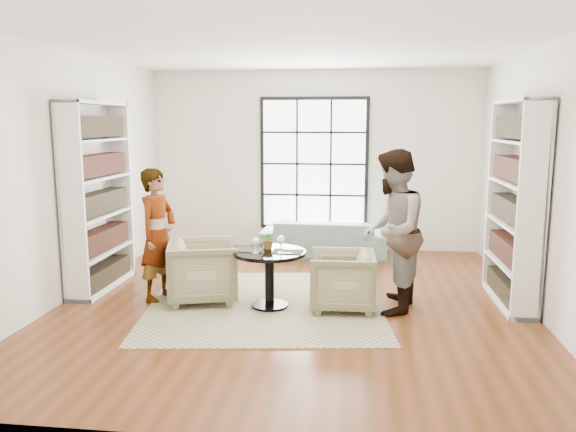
# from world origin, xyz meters

# --- Properties ---
(ground) EXTENTS (6.00, 6.00, 0.00)m
(ground) POSITION_xyz_m (0.00, 0.00, 0.00)
(ground) COLOR maroon
(room_shell) EXTENTS (6.00, 6.01, 6.00)m
(room_shell) POSITION_xyz_m (0.00, 0.54, 1.26)
(room_shell) COLOR silver
(room_shell) RESTS_ON ground
(rug) EXTENTS (3.04, 3.04, 0.01)m
(rug) POSITION_xyz_m (-0.34, -0.12, 0.01)
(rug) COLOR tan
(rug) RESTS_ON ground
(pedestal_table) EXTENTS (0.85, 0.85, 0.68)m
(pedestal_table) POSITION_xyz_m (-0.26, -0.22, 0.49)
(pedestal_table) COLOR black
(pedestal_table) RESTS_ON ground
(sofa) EXTENTS (2.03, 0.84, 0.59)m
(sofa) POSITION_xyz_m (0.22, 2.45, 0.29)
(sofa) COLOR gray
(sofa) RESTS_ON ground
(armchair_left) EXTENTS (1.01, 0.99, 0.75)m
(armchair_left) POSITION_xyz_m (-1.10, -0.08, 0.37)
(armchair_left) COLOR tan
(armchair_left) RESTS_ON ground
(armchair_right) EXTENTS (0.77, 0.75, 0.68)m
(armchair_right) POSITION_xyz_m (0.58, -0.17, 0.34)
(armchair_right) COLOR tan
(armchair_right) RESTS_ON ground
(person_left) EXTENTS (0.53, 0.67, 1.60)m
(person_left) POSITION_xyz_m (-1.65, -0.08, 0.80)
(person_left) COLOR gray
(person_left) RESTS_ON ground
(person_right) EXTENTS (0.86, 1.02, 1.85)m
(person_right) POSITION_xyz_m (1.13, -0.17, 0.93)
(person_right) COLOR gray
(person_right) RESTS_ON ground
(placemat_left) EXTENTS (0.36, 0.28, 0.01)m
(placemat_left) POSITION_xyz_m (-0.51, -0.21, 0.68)
(placemat_left) COLOR #272522
(placemat_left) RESTS_ON pedestal_table
(placemat_right) EXTENTS (0.36, 0.28, 0.01)m
(placemat_right) POSITION_xyz_m (-0.05, -0.25, 0.68)
(placemat_right) COLOR #272522
(placemat_right) RESTS_ON pedestal_table
(cutlery_left) EXTENTS (0.15, 0.23, 0.01)m
(cutlery_left) POSITION_xyz_m (-0.51, -0.21, 0.69)
(cutlery_left) COLOR silver
(cutlery_left) RESTS_ON placemat_left
(cutlery_right) EXTENTS (0.15, 0.23, 0.01)m
(cutlery_right) POSITION_xyz_m (-0.05, -0.25, 0.69)
(cutlery_right) COLOR silver
(cutlery_right) RESTS_ON placemat_right
(wine_glass_left) EXTENTS (0.08, 0.08, 0.18)m
(wine_glass_left) POSITION_xyz_m (-0.40, -0.35, 0.81)
(wine_glass_left) COLOR silver
(wine_glass_left) RESTS_ON pedestal_table
(wine_glass_right) EXTENTS (0.10, 0.10, 0.21)m
(wine_glass_right) POSITION_xyz_m (-0.11, -0.34, 0.83)
(wine_glass_right) COLOR silver
(wine_glass_right) RESTS_ON pedestal_table
(flower_centerpiece) EXTENTS (0.20, 0.17, 0.21)m
(flower_centerpiece) POSITION_xyz_m (-0.28, -0.14, 0.78)
(flower_centerpiece) COLOR gray
(flower_centerpiece) RESTS_ON pedestal_table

